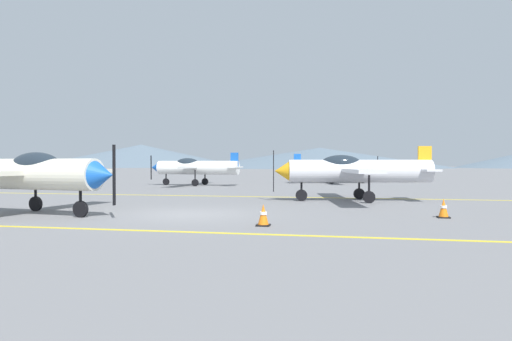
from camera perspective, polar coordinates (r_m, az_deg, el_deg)
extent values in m
plane|color=slate|center=(15.15, -8.83, -5.46)|extent=(400.00, 400.00, 0.00)
cube|color=yellow|center=(11.83, -14.95, -7.28)|extent=(80.00, 0.16, 0.01)
cube|color=yellow|center=(22.74, -1.95, -3.28)|extent=(80.00, 0.16, 0.01)
cylinder|color=silver|center=(16.82, -27.93, -0.39)|extent=(6.30, 1.79, 1.01)
cone|color=blue|center=(14.52, -18.57, -0.53)|extent=(0.74, 0.93, 0.86)
cube|color=black|center=(14.30, -17.40, -0.55)|extent=(0.05, 0.11, 1.83)
ellipsoid|color=#1E2833|center=(16.22, -25.94, 0.64)|extent=(1.92, 1.05, 0.82)
cube|color=silver|center=(16.55, -27.06, -0.25)|extent=(2.02, 8.11, 0.15)
cylinder|color=black|center=(15.09, -21.20, -2.81)|extent=(0.09, 0.09, 0.92)
cylinder|color=black|center=(15.13, -21.18, -4.55)|extent=(0.52, 0.17, 0.51)
cylinder|color=black|center=(17.67, -25.96, -2.30)|extent=(0.09, 0.09, 0.92)
cylinder|color=black|center=(17.71, -25.95, -3.78)|extent=(0.52, 0.17, 0.51)
cylinder|color=silver|center=(20.46, 12.90, -0.07)|extent=(6.30, 2.07, 1.01)
cone|color=#F2A519|center=(20.05, 3.26, -0.07)|extent=(0.78, 0.95, 0.86)
cube|color=black|center=(20.04, 2.22, -0.07)|extent=(0.06, 0.11, 1.83)
ellipsoid|color=#1E2833|center=(20.31, 10.63, 0.78)|extent=(1.94, 1.13, 0.82)
cube|color=silver|center=(20.39, 11.90, 0.05)|extent=(2.39, 8.10, 0.15)
cube|color=silver|center=(21.22, 20.42, 0.05)|extent=(1.04, 2.45, 0.09)
cube|color=#F2A519|center=(21.22, 20.43, 1.41)|extent=(0.59, 0.21, 1.10)
cylinder|color=black|center=(20.12, 5.73, -1.81)|extent=(0.09, 0.09, 0.92)
cylinder|color=black|center=(20.15, 5.73, -3.12)|extent=(0.52, 0.20, 0.51)
cylinder|color=black|center=(21.51, 12.83, -1.65)|extent=(0.09, 0.09, 0.92)
cylinder|color=black|center=(21.53, 12.83, -2.87)|extent=(0.52, 0.20, 0.51)
cylinder|color=black|center=(19.54, 14.02, -1.92)|extent=(0.09, 0.09, 0.92)
cylinder|color=black|center=(19.57, 14.01, -3.26)|extent=(0.52, 0.20, 0.51)
cylinder|color=white|center=(33.85, -7.32, 0.36)|extent=(6.26, 1.32, 1.01)
cone|color=blue|center=(35.25, -12.52, 0.37)|extent=(0.68, 0.89, 0.86)
cube|color=black|center=(35.41, -13.05, 0.37)|extent=(0.04, 0.11, 1.83)
ellipsoid|color=#1E2833|center=(34.15, -8.61, 0.87)|extent=(1.87, 0.91, 0.82)
cube|color=white|center=(33.98, -7.89, 0.44)|extent=(1.41, 8.09, 0.15)
cube|color=white|center=(32.92, -2.72, 0.43)|extent=(0.76, 2.41, 0.09)
cube|color=blue|center=(32.91, -2.72, 1.30)|extent=(0.58, 0.14, 1.10)
cylinder|color=black|center=(34.88, -11.24, -0.64)|extent=(0.09, 0.09, 0.92)
cylinder|color=black|center=(34.89, -11.23, -1.39)|extent=(0.52, 0.14, 0.51)
cylinder|color=black|center=(34.73, -6.43, -0.63)|extent=(0.09, 0.09, 0.92)
cylinder|color=black|center=(34.75, -6.43, -1.39)|extent=(0.52, 0.14, 0.51)
cylinder|color=black|center=(32.86, -7.66, -0.73)|extent=(0.09, 0.09, 0.92)
cylinder|color=black|center=(32.87, -7.66, -1.53)|extent=(0.52, 0.14, 0.51)
cylinder|color=silver|center=(37.82, 9.50, 0.42)|extent=(6.29, 2.27, 1.01)
cone|color=blue|center=(38.57, 14.52, 0.41)|extent=(0.80, 0.97, 0.86)
cube|color=black|center=(38.67, 15.04, 0.41)|extent=(0.06, 0.11, 1.83)
ellipsoid|color=#1E2833|center=(37.97, 10.72, 0.87)|extent=(1.96, 1.18, 0.82)
cube|color=silver|center=(37.88, 10.04, 0.49)|extent=(2.65, 8.08, 0.15)
cube|color=silver|center=(37.42, 5.22, 0.49)|extent=(1.12, 2.46, 0.09)
cube|color=blue|center=(37.42, 5.22, 1.26)|extent=(0.59, 0.23, 1.10)
cylinder|color=black|center=(38.36, 13.26, -0.50)|extent=(0.09, 0.09, 0.92)
cylinder|color=black|center=(38.38, 13.26, -1.18)|extent=(0.52, 0.21, 0.51)
cylinder|color=black|center=(36.80, 9.49, -0.55)|extent=(0.09, 0.09, 0.92)
cylinder|color=black|center=(36.82, 9.49, -1.26)|extent=(0.52, 0.21, 0.51)
cylinder|color=black|center=(38.79, 8.96, -0.47)|extent=(0.09, 0.09, 0.92)
cylinder|color=black|center=(38.80, 8.96, -1.15)|extent=(0.52, 0.21, 0.51)
cube|color=white|center=(48.47, 9.37, -0.20)|extent=(2.00, 4.38, 0.75)
cube|color=black|center=(48.31, 9.35, 0.56)|extent=(1.70, 2.48, 0.55)
cylinder|color=black|center=(49.83, 10.53, -0.61)|extent=(0.25, 0.65, 0.64)
cylinder|color=black|center=(49.97, 8.47, -0.59)|extent=(0.25, 0.65, 0.64)
cylinder|color=black|center=(47.00, 10.32, -0.70)|extent=(0.25, 0.65, 0.64)
cylinder|color=black|center=(47.15, 8.14, -0.69)|extent=(0.25, 0.65, 0.64)
cube|color=black|center=(12.25, 0.92, -6.88)|extent=(0.36, 0.36, 0.04)
cone|color=orange|center=(12.22, 0.92, -5.51)|extent=(0.29, 0.29, 0.55)
cylinder|color=white|center=(12.21, 0.92, -5.38)|extent=(0.20, 0.20, 0.08)
cube|color=black|center=(15.15, 22.49, -5.45)|extent=(0.36, 0.36, 0.04)
cone|color=orange|center=(15.12, 22.50, -4.33)|extent=(0.29, 0.29, 0.55)
cylinder|color=white|center=(15.12, 22.50, -4.23)|extent=(0.20, 0.20, 0.08)
cone|color=slate|center=(191.48, -14.26, 1.82)|extent=(84.12, 84.12, 9.08)
cone|color=slate|center=(160.13, 7.96, 1.62)|extent=(88.96, 88.96, 6.92)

